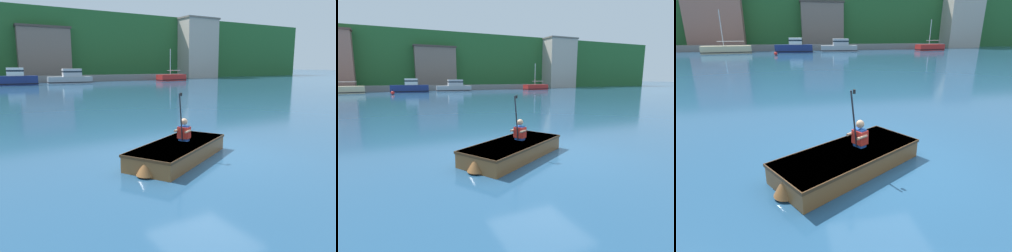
% 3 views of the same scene
% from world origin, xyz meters
% --- Properties ---
extents(ground_plane, '(300.00, 300.00, 0.00)m').
position_xyz_m(ground_plane, '(0.00, 0.00, 0.00)').
color(ground_plane, navy).
extents(shoreline_ridge, '(120.00, 20.00, 10.80)m').
position_xyz_m(shoreline_ridge, '(0.00, 55.25, 5.40)').
color(shoreline_ridge, '#28602D').
rests_on(shoreline_ridge, ground).
extents(waterfront_apartment_right, '(7.65, 11.37, 7.93)m').
position_xyz_m(waterfront_apartment_right, '(4.39, 49.16, 3.98)').
color(waterfront_apartment_right, '#75665B').
rests_on(waterfront_apartment_right, ground).
extents(waterfront_tower_far, '(6.89, 11.47, 10.73)m').
position_xyz_m(waterfront_tower_far, '(31.12, 47.09, 5.37)').
color(waterfront_tower_far, '#B2A899').
rests_on(waterfront_tower_far, ground).
extents(marina_dock, '(51.22, 2.40, 0.90)m').
position_xyz_m(marina_dock, '(0.00, 40.43, 0.45)').
color(marina_dock, slate).
rests_on(marina_dock, ground).
extents(moored_boat_dock_west_end, '(5.67, 2.50, 1.86)m').
position_xyz_m(moored_boat_dock_west_end, '(5.91, 36.57, 0.69)').
color(moored_boat_dock_west_end, '#9EA3A8').
rests_on(moored_boat_dock_west_end, ground).
extents(moored_boat_dock_center_near, '(5.09, 2.39, 4.68)m').
position_xyz_m(moored_boat_dock_center_near, '(20.89, 35.97, 0.45)').
color(moored_boat_dock_center_near, red).
rests_on(moored_boat_dock_center_near, ground).
extents(moored_boat_dock_center_far, '(5.43, 1.97, 2.03)m').
position_xyz_m(moored_boat_dock_center_far, '(-0.97, 35.16, 0.74)').
color(moored_boat_dock_center_far, navy).
rests_on(moored_boat_dock_center_far, ground).
extents(rowboat_foreground, '(3.32, 2.66, 0.41)m').
position_xyz_m(rowboat_foreground, '(-0.95, -0.13, 0.23)').
color(rowboat_foreground, brown).
rests_on(rowboat_foreground, ground).
extents(person_paddler, '(0.44, 0.44, 1.23)m').
position_xyz_m(person_paddler, '(-0.65, 0.04, 0.67)').
color(person_paddler, '#1E4CA5').
rests_on(person_paddler, rowboat_foreground).
extents(channel_buoy, '(0.44, 0.44, 0.72)m').
position_xyz_m(channel_buoy, '(-3.45, 30.39, 0.22)').
color(channel_buoy, red).
rests_on(channel_buoy, ground).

